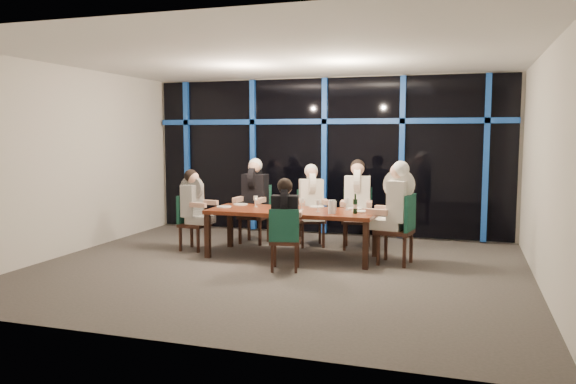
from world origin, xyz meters
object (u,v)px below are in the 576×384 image
object	(u,v)px
diner_far_left	(254,188)
wine_bottle	(355,206)
chair_end_right	(402,226)
water_pitcher	(332,207)
diner_far_mid	(312,193)
diner_far_right	(357,191)
dining_table	(292,214)
chair_end_left	(190,219)
chair_far_right	(357,214)
diner_end_left	(194,198)
diner_near_mid	(285,210)
chair_far_left	(256,210)
chair_far_mid	(311,214)
chair_near_mid	(285,236)
diner_end_right	(396,197)

from	to	relation	value
diner_far_left	wine_bottle	world-z (taller)	diner_far_left
chair_end_right	water_pitcher	xyz separation A→B (m)	(-1.00, -0.22, 0.27)
diner_far_mid	diner_far_right	distance (m)	0.79
dining_table	chair_end_left	bearing A→B (deg)	178.96
chair_far_right	diner_far_right	xyz separation A→B (m)	(0.01, -0.09, 0.41)
diner_end_left	chair_far_right	bearing A→B (deg)	-62.92
diner_far_mid	diner_near_mid	world-z (taller)	diner_far_mid
dining_table	water_pitcher	distance (m)	0.74
chair_far_left	diner_far_mid	xyz separation A→B (m)	(1.03, -0.05, 0.35)
chair_far_mid	diner_far_right	size ratio (longest dim) A/B	0.97
chair_near_mid	water_pitcher	world-z (taller)	water_pitcher
chair_far_right	dining_table	bearing A→B (deg)	-135.80
chair_end_left	diner_end_left	xyz separation A→B (m)	(0.08, -0.01, 0.37)
diner_far_left	diner_end_right	distance (m)	2.72
dining_table	diner_far_right	size ratio (longest dim) A/B	2.61
chair_far_mid	wine_bottle	world-z (taller)	wine_bottle
diner_far_left	water_pitcher	size ratio (longest dim) A/B	4.90
chair_end_left	chair_near_mid	world-z (taller)	chair_end_left
chair_end_left	diner_far_mid	size ratio (longest dim) A/B	0.98
chair_far_right	chair_end_right	size ratio (longest dim) A/B	0.98
chair_near_mid	diner_end_left	world-z (taller)	diner_end_left
chair_far_right	diner_end_right	distance (m)	1.34
chair_end_right	diner_far_mid	world-z (taller)	diner_far_mid
dining_table	diner_far_mid	distance (m)	0.97
chair_end_left	wine_bottle	xyz separation A→B (m)	(2.80, -0.14, 0.35)
chair_far_left	diner_end_right	xyz separation A→B (m)	(2.57, -0.97, 0.43)
diner_far_mid	diner_far_right	world-z (taller)	diner_far_right
diner_end_right	diner_far_right	bearing A→B (deg)	-132.38
chair_end_right	diner_far_mid	size ratio (longest dim) A/B	1.12
dining_table	chair_far_mid	bearing A→B (deg)	88.46
chair_end_left	dining_table	bearing A→B (deg)	-85.73
diner_far_mid	dining_table	bearing A→B (deg)	-117.71
chair_far_left	diner_end_right	bearing A→B (deg)	-17.69
diner_near_mid	chair_far_mid	bearing A→B (deg)	-98.04
chair_far_left	diner_end_right	distance (m)	2.78
chair_end_left	diner_end_right	world-z (taller)	diner_end_right
chair_end_right	dining_table	bearing A→B (deg)	-81.04
chair_end_left	diner_far_right	distance (m)	2.83
dining_table	chair_far_mid	distance (m)	1.03
diner_end_right	water_pitcher	xyz separation A→B (m)	(-0.91, -0.24, -0.15)
diner_far_right	chair_end_right	bearing A→B (deg)	-55.29
chair_far_left	chair_far_mid	distance (m)	1.00
chair_far_mid	chair_near_mid	size ratio (longest dim) A/B	1.07
chair_far_right	water_pitcher	size ratio (longest dim) A/B	5.04
chair_far_left	diner_far_mid	world-z (taller)	diner_far_mid
chair_end_right	chair_near_mid	distance (m)	1.77
chair_near_mid	chair_far_left	bearing A→B (deg)	-70.95
diner_end_left	diner_near_mid	world-z (taller)	diner_end_left
chair_far_mid	chair_near_mid	xyz separation A→B (m)	(0.15, -1.92, -0.04)
dining_table	chair_near_mid	size ratio (longest dim) A/B	2.90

